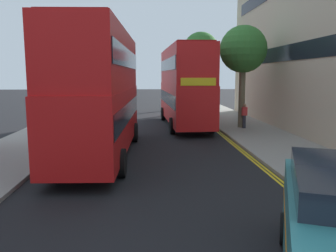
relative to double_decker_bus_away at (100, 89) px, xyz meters
name	(u,v)px	position (x,y,z in m)	size (l,w,h in m)	color
sidewalk_right	(276,144)	(8.84, 1.98, -2.96)	(4.00, 80.00, 0.14)	gray
sidewalk_left	(25,146)	(-4.16, 1.98, -2.96)	(4.00, 80.00, 0.14)	gray
kerb_line_outer	(247,154)	(6.74, -0.02, -3.03)	(0.10, 56.00, 0.01)	yellow
kerb_line_inner	(244,154)	(6.58, -0.02, -3.03)	(0.10, 56.00, 0.01)	yellow
double_decker_bus_away	(100,89)	(0.00, 0.00, 0.00)	(3.05, 10.88, 5.64)	red
double_decker_bus_oncoming	(184,84)	(4.71, 9.09, 0.00)	(3.12, 10.89, 5.64)	red
pedestrian_far	(244,116)	(8.54, 6.96, -2.04)	(0.34, 0.22, 1.62)	#2D2D38
street_tree_near	(206,55)	(8.93, 25.02, 3.02)	(3.03, 3.03, 7.50)	#6B6047
street_tree_mid	(243,50)	(8.44, 7.38, 2.26)	(3.11, 3.11, 6.79)	#6B6047
street_tree_far	(201,50)	(7.38, 19.17, 3.08)	(3.49, 3.49, 7.79)	#6B6047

